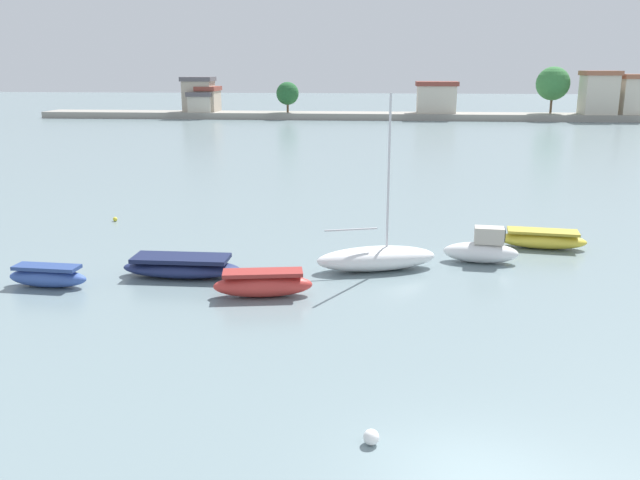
{
  "coord_description": "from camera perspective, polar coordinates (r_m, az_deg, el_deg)",
  "views": [
    {
      "loc": [
        -2.11,
        -12.47,
        8.51
      ],
      "look_at": [
        -4.6,
        15.17,
        1.16
      ],
      "focal_mm": 37.16,
      "sensor_mm": 36.0,
      "label": 1
    }
  ],
  "objects": [
    {
      "name": "moored_boat_1",
      "position": [
        28.04,
        -11.84,
        -2.28
      ],
      "size": [
        4.95,
        1.72,
        0.88
      ],
      "rotation": [
        0.0,
        0.0,
        -0.0
      ],
      "color": "navy",
      "rests_on": "ground"
    },
    {
      "name": "moored_boat_2",
      "position": [
        25.19,
        -4.93,
        -3.81
      ],
      "size": [
        3.88,
        1.69,
        1.01
      ],
      "rotation": [
        0.0,
        0.0,
        0.17
      ],
      "color": "#C63833",
      "rests_on": "ground"
    },
    {
      "name": "mooring_buoy_2",
      "position": [
        38.99,
        -17.23,
        1.73
      ],
      "size": [
        0.25,
        0.25,
        0.25
      ],
      "primitive_type": "sphere",
      "color": "yellow",
      "rests_on": "ground"
    },
    {
      "name": "moored_boat_0",
      "position": [
        28.34,
        -22.4,
        -2.93
      ],
      "size": [
        3.29,
        1.17,
        0.87
      ],
      "rotation": [
        0.0,
        0.0,
        -0.06
      ],
      "color": "#3856A8",
      "rests_on": "ground"
    },
    {
      "name": "moored_boat_4",
      "position": [
        30.21,
        13.79,
        -0.81
      ],
      "size": [
        3.38,
        1.51,
        1.63
      ],
      "rotation": [
        0.0,
        0.0,
        -0.1
      ],
      "color": "white",
      "rests_on": "ground"
    },
    {
      "name": "distant_shoreline",
      "position": [
        110.23,
        9.99,
        11.55
      ],
      "size": [
        116.2,
        7.23,
        8.33
      ],
      "color": "gray",
      "rests_on": "ground"
    },
    {
      "name": "mooring_buoy_1",
      "position": [
        16.0,
        4.43,
        -16.57
      ],
      "size": [
        0.37,
        0.37,
        0.37
      ],
      "primitive_type": "sphere",
      "color": "white",
      "rests_on": "ground"
    },
    {
      "name": "moored_boat_3",
      "position": [
        28.38,
        4.88,
        -1.54
      ],
      "size": [
        5.46,
        3.03,
        7.44
      ],
      "rotation": [
        0.0,
        0.0,
        0.29
      ],
      "color": "white",
      "rests_on": "ground"
    },
    {
      "name": "moored_boat_5",
      "position": [
        33.45,
        18.58,
        0.04
      ],
      "size": [
        4.23,
        1.91,
        0.88
      ],
      "rotation": [
        0.0,
        0.0,
        -0.13
      ],
      "color": "yellow",
      "rests_on": "ground"
    }
  ]
}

